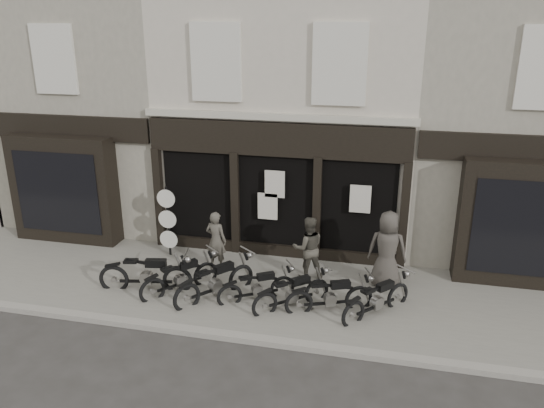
% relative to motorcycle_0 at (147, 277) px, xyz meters
% --- Properties ---
extents(ground_plane, '(90.00, 90.00, 0.00)m').
position_rel_motorcycle_0_xyz_m(ground_plane, '(2.65, -0.21, -0.44)').
color(ground_plane, '#2D2B28').
rests_on(ground_plane, ground).
extents(pavement, '(30.00, 4.20, 0.12)m').
position_rel_motorcycle_0_xyz_m(pavement, '(2.65, 0.69, -0.38)').
color(pavement, slate).
rests_on(pavement, ground_plane).
extents(kerb, '(30.00, 0.25, 0.13)m').
position_rel_motorcycle_0_xyz_m(kerb, '(2.65, -1.46, -0.38)').
color(kerb, gray).
rests_on(kerb, ground_plane).
extents(central_building, '(7.30, 6.22, 8.34)m').
position_rel_motorcycle_0_xyz_m(central_building, '(2.65, 5.74, 3.64)').
color(central_building, '#BDB2A2').
rests_on(central_building, ground).
extents(neighbour_left, '(5.60, 6.73, 8.34)m').
position_rel_motorcycle_0_xyz_m(neighbour_left, '(-3.70, 5.68, 3.60)').
color(neighbour_left, gray).
rests_on(neighbour_left, ground).
extents(neighbour_right, '(5.60, 6.73, 8.34)m').
position_rel_motorcycle_0_xyz_m(neighbour_right, '(9.00, 5.68, 3.60)').
color(neighbour_right, gray).
rests_on(neighbour_right, ground).
extents(motorcycle_0, '(2.31, 0.78, 1.11)m').
position_rel_motorcycle_0_xyz_m(motorcycle_0, '(0.00, 0.00, 0.00)').
color(motorcycle_0, black).
rests_on(motorcycle_0, ground).
extents(motorcycle_1, '(1.57, 1.75, 1.02)m').
position_rel_motorcycle_0_xyz_m(motorcycle_1, '(0.84, 0.12, -0.04)').
color(motorcycle_1, black).
rests_on(motorcycle_1, ground).
extents(motorcycle_2, '(1.61, 1.92, 1.08)m').
position_rel_motorcycle_0_xyz_m(motorcycle_2, '(1.78, 0.03, -0.01)').
color(motorcycle_2, black).
rests_on(motorcycle_2, ground).
extents(motorcycle_3, '(1.73, 1.23, 0.93)m').
position_rel_motorcycle_0_xyz_m(motorcycle_3, '(2.79, 0.13, -0.07)').
color(motorcycle_3, black).
rests_on(motorcycle_3, ground).
extents(motorcycle_4, '(1.68, 1.52, 0.98)m').
position_rel_motorcycle_0_xyz_m(motorcycle_4, '(3.66, -0.01, -0.05)').
color(motorcycle_4, black).
rests_on(motorcycle_4, ground).
extents(motorcycle_5, '(1.96, 1.06, 1.00)m').
position_rel_motorcycle_0_xyz_m(motorcycle_5, '(4.54, 0.03, -0.05)').
color(motorcycle_5, black).
rests_on(motorcycle_5, ground).
extents(motorcycle_6, '(1.57, 1.69, 0.99)m').
position_rel_motorcycle_0_xyz_m(motorcycle_6, '(5.59, 0.12, -0.05)').
color(motorcycle_6, black).
rests_on(motorcycle_6, ground).
extents(man_left, '(0.65, 0.49, 1.61)m').
position_rel_motorcycle_0_xyz_m(man_left, '(1.31, 1.50, 0.48)').
color(man_left, '#48433B').
rests_on(man_left, pavement).
extents(man_centre, '(0.98, 0.87, 1.67)m').
position_rel_motorcycle_0_xyz_m(man_centre, '(3.77, 1.51, 0.51)').
color(man_centre, '#403C33').
rests_on(man_centre, pavement).
extents(man_right, '(0.98, 0.65, 1.96)m').
position_rel_motorcycle_0_xyz_m(man_right, '(5.73, 1.52, 0.66)').
color(man_right, '#3D3933').
rests_on(man_right, pavement).
extents(advert_sign_post, '(0.52, 0.34, 2.14)m').
position_rel_motorcycle_0_xyz_m(advert_sign_post, '(-0.26, 2.01, 0.60)').
color(advert_sign_post, black).
rests_on(advert_sign_post, ground).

